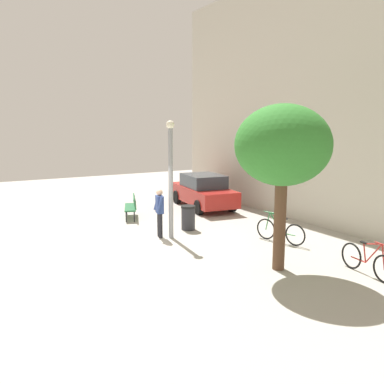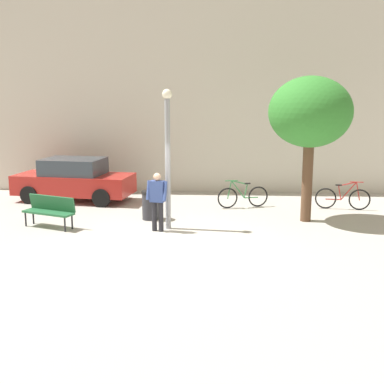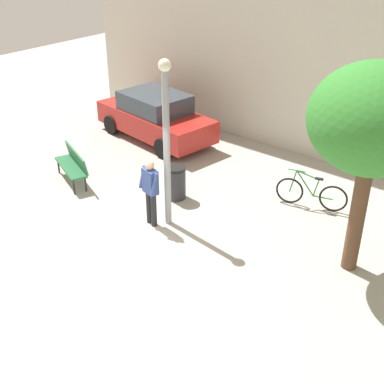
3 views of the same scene
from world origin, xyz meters
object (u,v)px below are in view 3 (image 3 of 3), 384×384
Objects in this scene: person_by_lamppost at (150,188)px; bicycle_green at (311,194)px; park_bench at (73,163)px; lamppost at (166,136)px; parked_car_red at (155,117)px; plaza_tree at (374,121)px; trash_bin at (176,182)px.

bicycle_green is at bearing 50.87° from person_by_lamppost.
bicycle_green is at bearing 26.51° from park_bench.
lamppost is 2.38× the size of person_by_lamppost.
park_bench is (-3.19, 0.27, -0.42)m from person_by_lamppost.
bicycle_green is at bearing -7.60° from parked_car_red.
park_bench is at bearing -179.61° from lamppost.
plaza_tree is at bearing 14.91° from lamppost.
trash_bin is at bearing 122.27° from lamppost.
lamppost is 2.39× the size of park_bench.
plaza_tree is at bearing 17.62° from person_by_lamppost.
park_bench is 3.00m from trash_bin.
person_by_lamppost reaches higher than trash_bin.
parked_car_red reaches higher than trash_bin.
park_bench is 0.38× the size of parked_car_red.
plaza_tree is 2.49× the size of bicycle_green.
parked_car_red is (-3.79, 3.65, -1.47)m from lamppost.
parked_car_red is at bearing 162.15° from plaza_tree.
person_by_lamppost is at bearing -132.41° from lamppost.
parked_car_red is (-0.33, 3.67, 0.23)m from park_bench.
plaza_tree is (4.12, 1.10, 1.03)m from lamppost.
trash_bin is (-0.66, 1.05, -1.79)m from lamppost.
person_by_lamppost is (-0.27, -0.30, -1.28)m from lamppost.
lamppost is 4.39m from plaza_tree.
lamppost reaches higher than park_bench.
parked_car_red reaches higher than park_bench.
person_by_lamppost is at bearing -4.92° from park_bench.
lamppost is 5.46m from parked_car_red.
lamppost is 2.18m from trash_bin.
lamppost is at bearing -43.88° from parked_car_red.
plaza_tree is (7.58, 1.12, 2.73)m from park_bench.
lamppost is at bearing -57.73° from trash_bin.
person_by_lamppost is 0.95× the size of bicycle_green.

